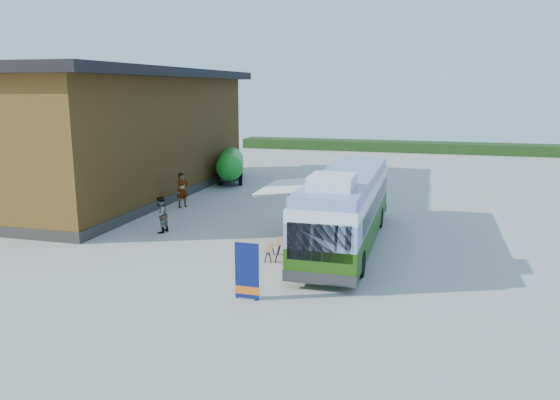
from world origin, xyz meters
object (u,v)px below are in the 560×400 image
(banner, at_px, (247,276))
(picnic_table, at_px, (283,245))
(person_a, at_px, (182,190))
(slurry_tanker, at_px, (230,164))
(bus, at_px, (347,206))
(person_b, at_px, (160,215))

(banner, relative_size, picnic_table, 1.24)
(person_a, xyz_separation_m, slurry_tanker, (-0.28, 8.21, 0.32))
(bus, bearing_deg, banner, -106.88)
(person_b, height_order, slurry_tanker, slurry_tanker)
(picnic_table, distance_m, person_b, 6.74)
(slurry_tanker, bearing_deg, bus, -71.65)
(picnic_table, xyz_separation_m, person_a, (-7.69, 7.41, 0.40))
(banner, height_order, person_b, banner)
(person_b, distance_m, slurry_tanker, 13.45)
(bus, relative_size, person_a, 5.96)
(bus, bearing_deg, person_a, 153.21)
(person_b, bearing_deg, slurry_tanker, -166.12)
(banner, relative_size, person_a, 0.95)
(banner, bearing_deg, bus, 73.12)
(picnic_table, distance_m, slurry_tanker, 17.55)
(banner, xyz_separation_m, slurry_tanker, (-7.94, 19.81, 0.53))
(person_a, relative_size, slurry_tanker, 0.33)
(picnic_table, bearing_deg, person_b, 150.75)
(picnic_table, bearing_deg, banner, -99.87)
(picnic_table, relative_size, person_a, 0.77)
(banner, relative_size, person_b, 1.09)
(slurry_tanker, bearing_deg, banner, -87.09)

